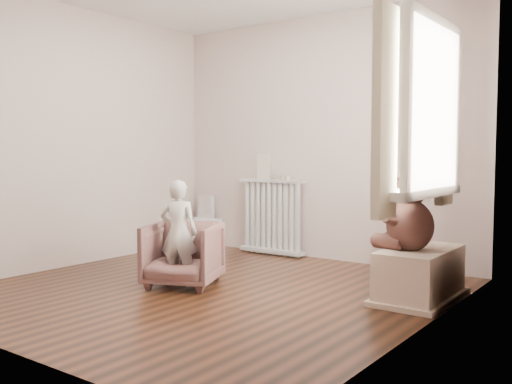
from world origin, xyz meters
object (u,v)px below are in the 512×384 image
Objects in this scene: radiator at (272,220)px; plush_cat at (438,172)px; armchair at (183,254)px; child at (179,233)px; toy_vanity at (203,224)px; toy_bench at (420,274)px; teddy_bear at (410,214)px.

plush_cat is at bearing -24.10° from radiator.
armchair is 0.20m from child.
radiator is 1.37× the size of toy_vanity.
toy_bench is (2.05, -0.94, -0.19)m from radiator.
plush_cat reaches higher than child.
child is (0.25, -1.76, 0.08)m from radiator.
teddy_bear is at bearing -18.41° from toy_vanity.
teddy_bear reaches higher than armchair.
teddy_bear reaches higher than child.
toy_vanity reaches higher than toy_bench.
plush_cat reaches higher than toy_vanity.
toy_bench is (1.80, 0.77, -0.07)m from armchair.
toy_bench is 0.81m from plush_cat.
toy_bench is 1.45× the size of teddy_bear.
teddy_bear is (3.00, -1.00, 0.40)m from toy_vanity.
armchair is at bearing 175.64° from plush_cat.
armchair is 1.03× the size of teddy_bear.
child is at bearing -155.57° from toy_bench.
teddy_bear is at bearing -27.24° from radiator.
radiator is 2.48m from plush_cat.
toy_bench is 3.21× the size of plush_cat.
toy_bench is at bearing -16.59° from toy_vanity.
toy_bench is at bearing -24.61° from radiator.
radiator is 0.99× the size of toy_bench.
plush_cat is at bearing -2.66° from armchair.
teddy_bear is at bearing -120.93° from toy_bench.
radiator is 1.01m from toy_vanity.
radiator reaches higher than armchair.
radiator is 2.26m from teddy_bear.
plush_cat is at bearing 24.05° from teddy_bear.
radiator is at bearing 75.24° from armchair.
armchair is 0.71× the size of toy_bench.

